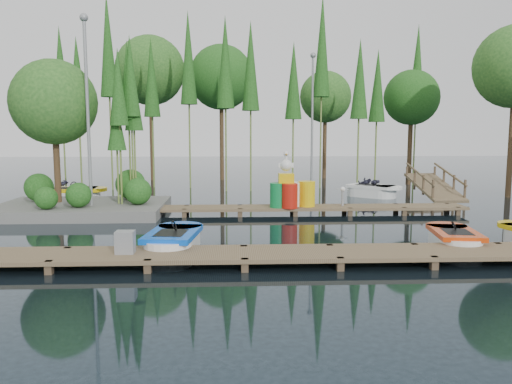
{
  "coord_description": "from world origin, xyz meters",
  "views": [
    {
      "loc": [
        -0.23,
        -15.96,
        3.13
      ],
      "look_at": [
        0.5,
        0.5,
        1.1
      ],
      "focal_mm": 35.0,
      "sensor_mm": 36.0,
      "label": 1
    }
  ],
  "objects_px": {
    "drum_cluster": "(287,191)",
    "boat_red": "(454,240)",
    "utility_cabinet": "(125,242)",
    "boat_blue": "(174,242)",
    "island": "(73,129)",
    "boat_yellow_far": "(72,195)",
    "yellow_barrel": "(307,194)"
  },
  "relations": [
    {
      "from": "drum_cluster",
      "to": "boat_red",
      "type": "bearing_deg",
      "value": -54.82
    },
    {
      "from": "island",
      "to": "boat_blue",
      "type": "bearing_deg",
      "value": -55.37
    },
    {
      "from": "boat_yellow_far",
      "to": "drum_cluster",
      "type": "distance_m",
      "value": 10.01
    },
    {
      "from": "boat_yellow_far",
      "to": "yellow_barrel",
      "type": "distance_m",
      "value": 10.65
    },
    {
      "from": "boat_blue",
      "to": "utility_cabinet",
      "type": "xyz_separation_m",
      "value": [
        -0.96,
        -1.28,
        0.3
      ]
    },
    {
      "from": "boat_red",
      "to": "boat_blue",
      "type": "bearing_deg",
      "value": -171.49
    },
    {
      "from": "island",
      "to": "boat_blue",
      "type": "height_order",
      "value": "island"
    },
    {
      "from": "boat_blue",
      "to": "boat_red",
      "type": "distance_m",
      "value": 7.43
    },
    {
      "from": "yellow_barrel",
      "to": "boat_red",
      "type": "bearing_deg",
      "value": -61.17
    },
    {
      "from": "yellow_barrel",
      "to": "boat_blue",
      "type": "bearing_deg",
      "value": -126.93
    },
    {
      "from": "utility_cabinet",
      "to": "drum_cluster",
      "type": "distance_m",
      "value": 8.19
    },
    {
      "from": "utility_cabinet",
      "to": "drum_cluster",
      "type": "bearing_deg",
      "value": 56.72
    },
    {
      "from": "yellow_barrel",
      "to": "island",
      "type": "bearing_deg",
      "value": 174.86
    },
    {
      "from": "boat_red",
      "to": "drum_cluster",
      "type": "height_order",
      "value": "drum_cluster"
    },
    {
      "from": "island",
      "to": "yellow_barrel",
      "type": "xyz_separation_m",
      "value": [
        8.79,
        -0.79,
        -2.41
      ]
    },
    {
      "from": "island",
      "to": "drum_cluster",
      "type": "distance_m",
      "value": 8.4
    },
    {
      "from": "utility_cabinet",
      "to": "yellow_barrel",
      "type": "relative_size",
      "value": 0.55
    },
    {
      "from": "boat_blue",
      "to": "utility_cabinet",
      "type": "relative_size",
      "value": 5.32
    },
    {
      "from": "utility_cabinet",
      "to": "yellow_barrel",
      "type": "height_order",
      "value": "yellow_barrel"
    },
    {
      "from": "boat_red",
      "to": "boat_yellow_far",
      "type": "height_order",
      "value": "boat_yellow_far"
    },
    {
      "from": "boat_blue",
      "to": "drum_cluster",
      "type": "bearing_deg",
      "value": 64.43
    },
    {
      "from": "boat_red",
      "to": "yellow_barrel",
      "type": "relative_size",
      "value": 2.66
    },
    {
      "from": "boat_red",
      "to": "utility_cabinet",
      "type": "distance_m",
      "value": 8.5
    },
    {
      "from": "island",
      "to": "drum_cluster",
      "type": "height_order",
      "value": "island"
    },
    {
      "from": "boat_red",
      "to": "boat_yellow_far",
      "type": "distance_m",
      "value": 16.15
    },
    {
      "from": "boat_yellow_far",
      "to": "utility_cabinet",
      "type": "distance_m",
      "value": 11.78
    },
    {
      "from": "utility_cabinet",
      "to": "boat_blue",
      "type": "bearing_deg",
      "value": 53.08
    },
    {
      "from": "boat_red",
      "to": "boat_yellow_far",
      "type": "bearing_deg",
      "value": 152.25
    },
    {
      "from": "boat_blue",
      "to": "drum_cluster",
      "type": "height_order",
      "value": "drum_cluster"
    },
    {
      "from": "boat_blue",
      "to": "yellow_barrel",
      "type": "xyz_separation_m",
      "value": [
        4.3,
        5.72,
        0.52
      ]
    },
    {
      "from": "boat_red",
      "to": "utility_cabinet",
      "type": "relative_size",
      "value": 4.86
    },
    {
      "from": "island",
      "to": "boat_red",
      "type": "distance_m",
      "value": 13.88
    }
  ]
}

